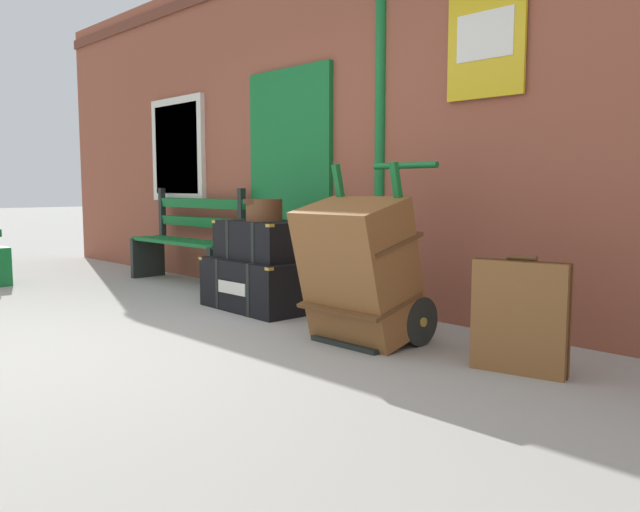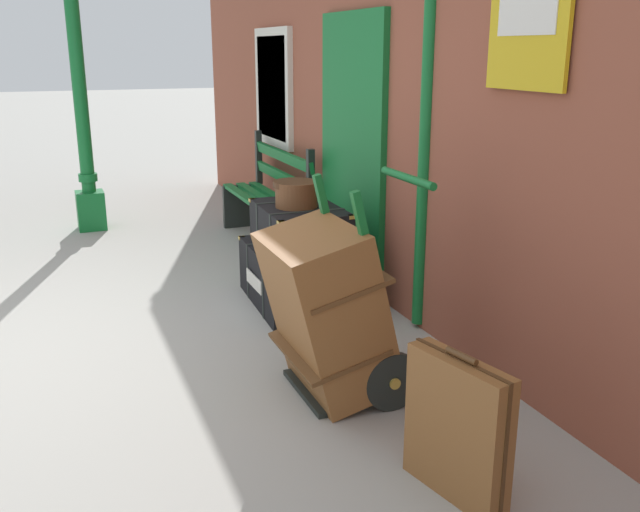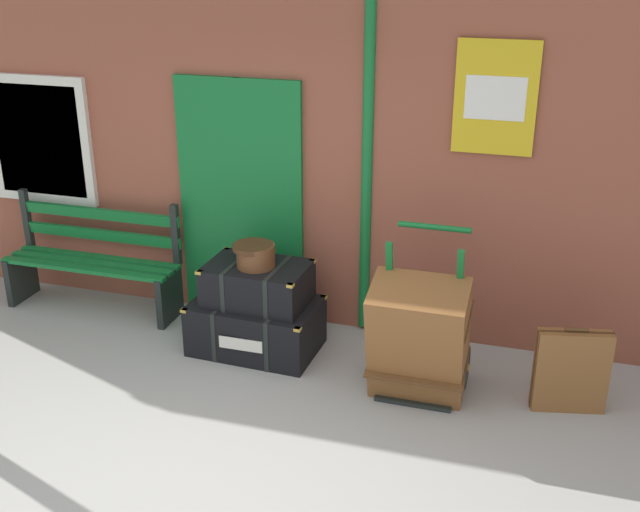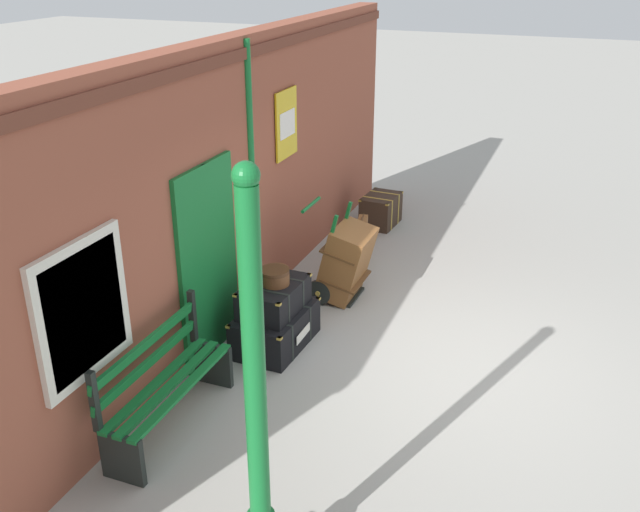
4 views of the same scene
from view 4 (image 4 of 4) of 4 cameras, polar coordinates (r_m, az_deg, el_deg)
The scene contains 11 objects.
ground_plane at distance 7.68m, azimuth 9.96°, elevation -8.68°, with size 60.00×60.00×0.00m, color #A3A099.
brick_facade at distance 7.79m, azimuth -8.24°, elevation 4.97°, with size 10.40×0.35×3.20m.
lamp_post at distance 4.69m, azimuth -5.02°, elevation -14.94°, with size 0.28×0.28×3.03m.
platform_bench at distance 6.64m, azimuth -12.35°, elevation -10.07°, with size 1.60×0.43×1.01m.
steamer_trunk_base at distance 7.85m, azimuth -3.60°, elevation -5.79°, with size 1.04×0.69×0.43m.
steamer_trunk_middle at distance 7.69m, azimuth -3.73°, elevation -3.31°, with size 0.83×0.58×0.33m.
round_hatbox at distance 7.57m, azimuth -3.63°, elevation -1.56°, with size 0.33×0.32×0.18m.
porters_trolley at distance 8.90m, azimuth 1.01°, elevation -1.53°, with size 0.71×0.64×1.19m.
large_brown_trunk at distance 8.76m, azimuth 2.10°, elevation -0.47°, with size 0.70×0.64×0.96m.
suitcase_oxblood at distance 9.80m, azimuth 3.34°, elevation 1.15°, with size 0.53×0.23×0.66m.
corner_trunk at distance 11.20m, azimuth 4.90°, elevation 3.69°, with size 0.72×0.54×0.49m.
Camera 4 is at (-6.41, -1.10, 4.09)m, focal length 39.87 mm.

